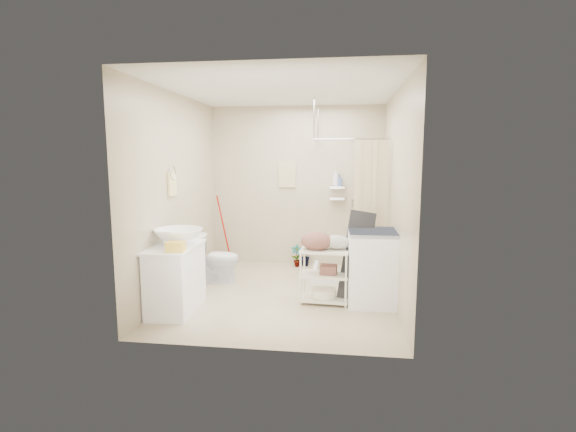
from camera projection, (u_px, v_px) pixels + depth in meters
name	position (u px, v px, depth m)	size (l,w,h in m)	color
floor	(283.00, 294.00, 5.46)	(3.20, 3.20, 0.00)	#C2B291
ceiling	(283.00, 90.00, 5.10)	(2.80, 3.20, 0.04)	silver
wall_back	(297.00, 187.00, 6.85)	(2.80, 0.04, 2.60)	#C0B295
wall_front	(258.00, 212.00, 3.71)	(2.80, 0.04, 2.60)	#C0B295
wall_left	(177.00, 194.00, 5.46)	(0.04, 3.20, 2.60)	#C0B295
wall_right	(396.00, 197.00, 5.10)	(0.04, 3.20, 2.60)	#C0B295
vanity	(176.00, 278.00, 4.85)	(0.49, 0.88, 0.77)	white
sink	(179.00, 237.00, 4.83)	(0.55, 0.55, 0.19)	white
counter_basket	(176.00, 247.00, 4.50)	(0.19, 0.15, 0.11)	yellow
floor_basket	(180.00, 311.00, 4.66)	(0.27, 0.21, 0.15)	#F0E04F
toilet	(216.00, 258.00, 5.98)	(0.38, 0.67, 0.69)	silver
mop	(222.00, 230.00, 6.95)	(0.11, 0.11, 1.16)	#B60E02
potted_plant_a	(297.00, 256.00, 6.82)	(0.19, 0.13, 0.36)	brown
potted_plant_b	(306.00, 256.00, 6.85)	(0.18, 0.15, 0.34)	brown
hanging_towel	(287.00, 174.00, 6.82)	(0.28, 0.03, 0.42)	#C7B690
towel_ring	(172.00, 182.00, 5.23)	(0.04, 0.22, 0.34)	#FDE995
tp_holder	(183.00, 237.00, 5.58)	(0.08, 0.12, 0.14)	white
shower	(349.00, 206.00, 6.24)	(1.10, 1.10, 2.10)	white
shampoo_bottle_a	(336.00, 178.00, 6.66)	(0.10, 0.10, 0.25)	white
shampoo_bottle_b	(339.00, 180.00, 6.68)	(0.08, 0.09, 0.19)	#435E9F
washing_machine	(373.00, 267.00, 5.09)	(0.62, 0.64, 0.90)	white
laundry_rack	(324.00, 271.00, 5.11)	(0.58, 0.34, 0.80)	#EDE7CE
ironing_board	(357.00, 255.00, 5.18)	(0.33, 0.10, 1.15)	black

